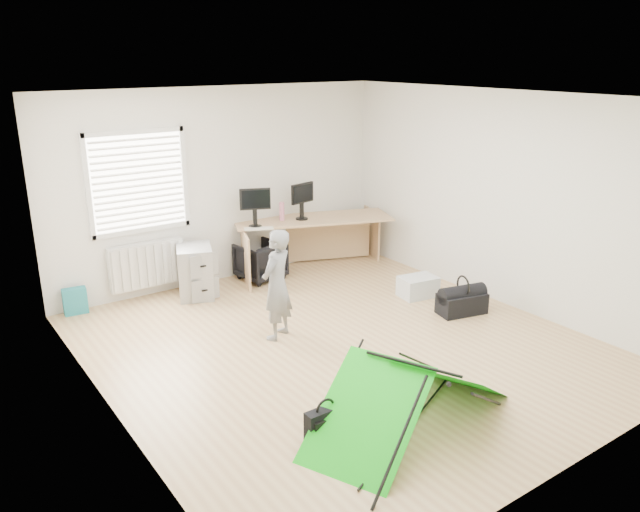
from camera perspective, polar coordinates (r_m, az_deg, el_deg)
ground at (r=7.04m, az=1.90°, el=-8.21°), size 5.50×5.50×0.00m
back_wall at (r=8.83m, az=-8.90°, el=6.35°), size 5.00×0.02×2.70m
window at (r=8.30m, az=-16.29°, el=6.51°), size 1.20×0.06×1.20m
radiator at (r=8.54m, az=-15.56°, el=-0.77°), size 1.00×0.12×0.60m
desk at (r=9.33m, az=-0.66°, el=1.14°), size 2.42×1.50×0.79m
filing_cabinet at (r=8.47m, az=-11.34°, el=-1.37°), size 0.63×0.71×0.69m
monitor_left at (r=8.73m, az=-5.98°, el=3.93°), size 0.43×0.25×0.41m
monitor_right at (r=9.11m, az=-1.69°, el=4.58°), size 0.42×0.17×0.40m
keyboard at (r=8.67m, az=-5.62°, el=2.51°), size 0.42×0.29×0.02m
thermos at (r=9.09m, az=-3.51°, el=4.10°), size 0.09×0.09×0.27m
office_chair at (r=8.98m, az=-5.49°, el=-0.45°), size 0.66×0.68×0.54m
person at (r=7.01m, az=-3.97°, el=-2.63°), size 0.56×0.49×1.28m
kite at (r=5.55m, az=8.34°, el=-12.56°), size 2.16×1.60×0.61m
storage_crate at (r=8.45m, az=8.94°, el=-2.77°), size 0.53×0.41×0.27m
tote_bag at (r=8.36m, az=-21.48°, el=-3.85°), size 0.30×0.15×0.34m
laptop_bag at (r=5.45m, az=0.49°, el=-15.03°), size 0.37×0.11×0.28m
white_box at (r=6.02m, az=2.14°, el=-12.56°), size 0.12×0.12×0.10m
duffel_bag at (r=8.01m, az=12.83°, el=-4.25°), size 0.65×0.43×0.26m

